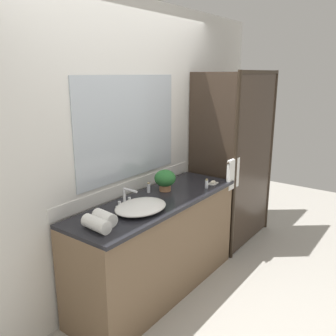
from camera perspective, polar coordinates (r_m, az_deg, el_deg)
name	(u,v)px	position (r m, az deg, el deg)	size (l,w,h in m)	color
ground_plane	(159,289)	(3.53, -1.53, -18.86)	(8.00, 8.00, 0.00)	#B7B2A8
wall_back_with_mirror	(127,149)	(3.23, -6.52, 3.02)	(4.40, 0.06, 2.60)	silver
vanity_cabinet	(157,245)	(3.31, -1.72, -12.31)	(1.80, 0.58, 0.90)	brown
shower_enclosure	(241,160)	(4.05, 11.67, 1.20)	(1.20, 0.59, 2.00)	#2D2319
sink_basin	(141,207)	(2.87, -4.39, -6.21)	(0.47, 0.36, 0.06)	white
faucet	(126,200)	(2.96, -6.82, -5.09)	(0.17, 0.16, 0.16)	silver
potted_plant	(165,179)	(3.31, -0.48, -1.79)	(0.20, 0.20, 0.20)	#B77A51
soap_dish	(213,183)	(3.56, 7.22, -2.35)	(0.10, 0.07, 0.04)	silver
amenity_bottle_body_wash	(149,188)	(3.28, -3.13, -3.18)	(0.03, 0.03, 0.10)	silver
amenity_bottle_lotion	(207,184)	(3.42, 6.21, -2.54)	(0.03, 0.03, 0.09)	silver
rolled_towel_near_edge	(96,224)	(2.56, -11.41, -8.79)	(0.10, 0.10, 0.23)	white
rolled_towel_middle	(105,218)	(2.65, -10.13, -7.85)	(0.10, 0.10, 0.19)	white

